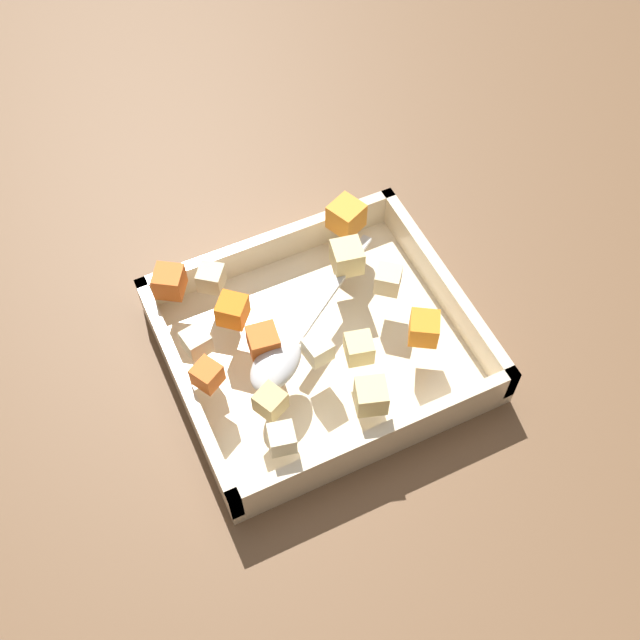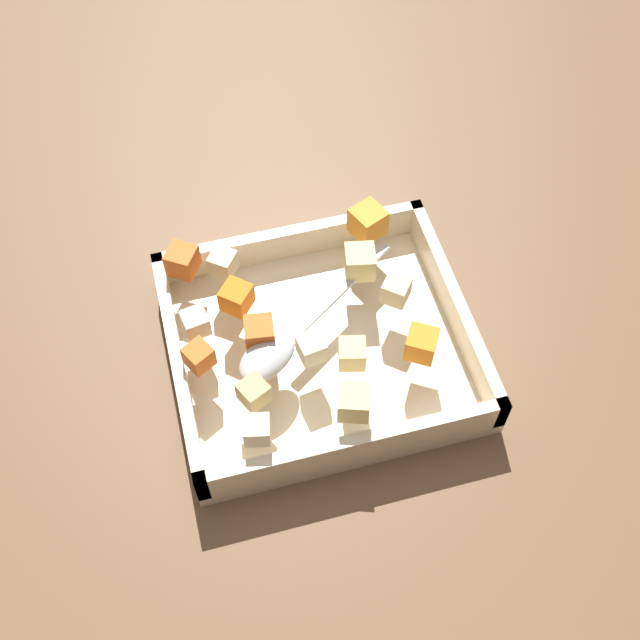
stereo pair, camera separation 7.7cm
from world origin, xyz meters
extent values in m
plane|color=brown|center=(0.00, 0.00, 0.00)|extent=(4.00, 4.00, 0.00)
cube|color=beige|center=(0.01, 0.01, 0.01)|extent=(0.30, 0.26, 0.01)
cube|color=beige|center=(0.01, -0.11, 0.03)|extent=(0.30, 0.01, 0.04)
cube|color=beige|center=(0.01, 0.14, 0.03)|extent=(0.30, 0.01, 0.04)
cube|color=beige|center=(-0.14, 0.01, 0.03)|extent=(0.01, 0.26, 0.04)
cube|color=beige|center=(0.15, 0.01, 0.03)|extent=(0.01, 0.26, 0.04)
cube|color=orange|center=(0.12, -0.09, 0.07)|extent=(0.04, 0.04, 0.03)
cube|color=orange|center=(0.08, -0.03, 0.07)|extent=(0.04, 0.04, 0.03)
cube|color=orange|center=(0.13, 0.03, 0.07)|extent=(0.03, 0.03, 0.02)
cube|color=orange|center=(-0.08, 0.07, 0.07)|extent=(0.04, 0.04, 0.03)
cube|color=orange|center=(-0.07, -0.09, 0.07)|extent=(0.04, 0.04, 0.03)
cube|color=orange|center=(0.07, 0.02, 0.07)|extent=(0.03, 0.03, 0.03)
cube|color=beige|center=(-0.08, 0.00, 0.07)|extent=(0.03, 0.03, 0.02)
cube|color=beige|center=(0.12, -0.01, 0.07)|extent=(0.03, 0.03, 0.02)
cube|color=beige|center=(0.09, 0.11, 0.07)|extent=(0.03, 0.03, 0.02)
cube|color=tan|center=(0.08, 0.08, 0.07)|extent=(0.03, 0.03, 0.02)
cube|color=#E0CC89|center=(-0.05, -0.04, 0.07)|extent=(0.04, 0.04, 0.03)
cube|color=beige|center=(0.08, -0.08, 0.07)|extent=(0.03, 0.03, 0.02)
cube|color=beige|center=(0.02, 0.04, 0.07)|extent=(0.03, 0.03, 0.02)
cube|color=#E0CC89|center=(0.00, 0.11, 0.07)|extent=(0.04, 0.04, 0.03)
cube|color=#E0CC89|center=(-0.01, 0.06, 0.07)|extent=(0.03, 0.03, 0.03)
ellipsoid|color=silver|center=(0.06, 0.04, 0.06)|extent=(0.08, 0.07, 0.02)
cube|color=silver|center=(-0.02, -0.02, 0.06)|extent=(0.13, 0.09, 0.01)
camera|label=1|loc=(0.19, 0.40, 0.71)|focal=44.66mm
camera|label=2|loc=(0.11, 0.42, 0.71)|focal=44.66mm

